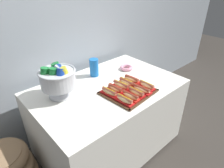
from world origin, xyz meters
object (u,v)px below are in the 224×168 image
object	(u,v)px
hot_dog_2	(136,93)
hot_dog_3	(141,89)
hot_dog_6	(115,89)
donut	(126,68)
cup_stack	(94,67)
punch_bowl	(58,78)
hot_dog_8	(127,83)
hot_dog_0	(124,100)
hot_dog_7	(121,85)
hot_dog_9	(132,80)
serving_tray	(128,92)
hot_dog_1	(131,96)
hot_dog_5	(109,92)
hot_dog_4	(147,86)
buffet_table	(108,117)

from	to	relation	value
hot_dog_2	hot_dog_3	bearing A→B (deg)	4.74
hot_dog_6	donut	size ratio (longest dim) A/B	1.14
cup_stack	punch_bowl	bearing A→B (deg)	-166.56
hot_dog_8	hot_dog_0	bearing A→B (deg)	-139.01
hot_dog_7	hot_dog_9	bearing A→B (deg)	4.74
serving_tray	hot_dog_1	xyz separation A→B (m)	(-0.07, -0.09, 0.03)
hot_dog_5	donut	xyz separation A→B (m)	(0.47, 0.26, -0.02)
hot_dog_1	hot_dog_4	world-z (taller)	hot_dog_4
hot_dog_8	hot_dog_9	bearing A→B (deg)	4.74
hot_dog_0	hot_dog_8	size ratio (longest dim) A/B	1.03
hot_dog_3	hot_dog_7	bearing A→B (deg)	119.18
hot_dog_1	hot_dog_9	xyz separation A→B (m)	(0.21, 0.18, -0.00)
buffet_table	hot_dog_2	xyz separation A→B (m)	(0.07, -0.28, 0.39)
hot_dog_1	hot_dog_8	bearing A→B (deg)	52.46
hot_dog_6	punch_bowl	distance (m)	0.48
punch_bowl	hot_dog_8	bearing A→B (deg)	-25.41
hot_dog_5	hot_dog_6	xyz separation A→B (m)	(0.07, 0.01, 0.00)
hot_dog_4	hot_dog_9	size ratio (longest dim) A/B	0.95
hot_dog_6	hot_dog_9	world-z (taller)	same
hot_dog_0	cup_stack	xyz separation A→B (m)	(0.12, 0.54, 0.05)
donut	cup_stack	bearing A→B (deg)	161.50
hot_dog_4	hot_dog_5	bearing A→B (deg)	155.93
hot_dog_0	donut	bearing A→B (deg)	42.92
serving_tray	donut	size ratio (longest dim) A/B	3.12
hot_dog_6	donut	bearing A→B (deg)	32.73
serving_tray	cup_stack	bearing A→B (deg)	93.20
hot_dog_9	hot_dog_8	bearing A→B (deg)	-175.26
hot_dog_8	hot_dog_6	bearing A→B (deg)	-175.26
hot_dog_8	hot_dog_3	bearing A→B (deg)	-85.26
punch_bowl	hot_dog_7	bearing A→B (deg)	-29.53
buffet_table	cup_stack	bearing A→B (deg)	80.40
hot_dog_1	hot_dog_5	world-z (taller)	hot_dog_1
hot_dog_1	buffet_table	bearing A→B (deg)	89.88
cup_stack	hot_dog_2	bearing A→B (deg)	-86.56
hot_dog_2	hot_dog_5	xyz separation A→B (m)	(-0.16, 0.15, 0.00)
donut	hot_dog_3	bearing A→B (deg)	-119.83
hot_dog_8	hot_dog_9	xyz separation A→B (m)	(0.07, 0.01, 0.00)
serving_tray	hot_dog_1	world-z (taller)	hot_dog_1
hot_dog_6	hot_dog_7	size ratio (longest dim) A/B	0.92
buffet_table	hot_dog_6	size ratio (longest dim) A/B	8.53
hot_dog_0	buffet_table	bearing A→B (deg)	75.34
hot_dog_4	hot_dog_8	bearing A→B (deg)	119.18
hot_dog_2	hot_dog_8	world-z (taller)	same
hot_dog_3	hot_dog_6	bearing A→B (deg)	137.01
hot_dog_9	hot_dog_6	bearing A→B (deg)	-175.26
buffet_table	hot_dog_5	bearing A→B (deg)	-125.77
buffet_table	hot_dog_5	xyz separation A→B (m)	(-0.09, -0.12, 0.39)
hot_dog_0	hot_dog_4	distance (m)	0.30
hot_dog_5	donut	world-z (taller)	hot_dog_5
hot_dog_3	hot_dog_6	xyz separation A→B (m)	(-0.16, 0.15, 0.00)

